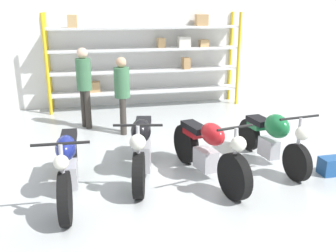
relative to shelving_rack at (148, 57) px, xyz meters
name	(u,v)px	position (x,y,z in m)	size (l,w,h in m)	color
ground_plane	(173,175)	(-0.36, -4.39, -1.31)	(30.00, 30.00, 0.00)	#B2B7B7
back_wall	(132,37)	(-0.36, 0.36, 0.49)	(30.00, 0.08, 3.60)	white
shelving_rack	(148,57)	(0.00, 0.00, 0.00)	(5.00, 0.63, 2.44)	gold
motorcycle_blue	(68,165)	(-1.95, -4.72, -0.83)	(0.68, 2.13, 1.05)	black
motorcycle_black	(142,147)	(-0.84, -4.23, -0.85)	(0.79, 2.16, 1.06)	black
motorcycle_red	(208,150)	(0.13, -4.63, -0.84)	(0.72, 2.08, 1.05)	black
motorcycle_green	(273,137)	(1.36, -4.32, -0.81)	(0.68, 1.98, 1.02)	black
person_browsing	(84,81)	(-1.66, -1.54, -0.27)	(0.43, 0.43, 1.75)	#38332D
person_near_rack	(122,90)	(-0.91, -2.12, -0.37)	(0.36, 0.36, 1.61)	#38332D
toolbox	(333,166)	(2.15, -4.91, -1.17)	(0.44, 0.26, 0.28)	#1E4C8C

